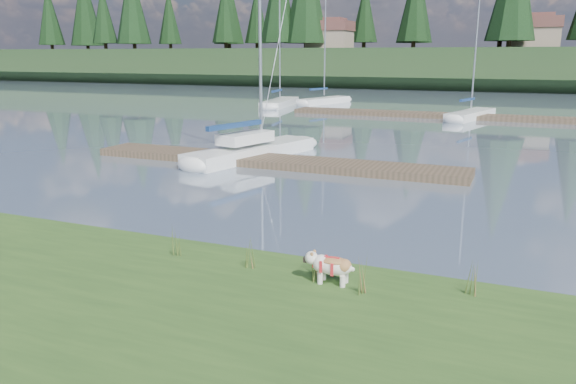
% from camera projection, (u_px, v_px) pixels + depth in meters
% --- Properties ---
extents(ground, '(200.00, 200.00, 0.00)m').
position_uv_depth(ground, '(441.00, 118.00, 40.53)').
color(ground, slate).
rests_on(ground, ground).
extents(bank, '(60.00, 9.00, 0.35)m').
position_uv_depth(bank, '(97.00, 353.00, 8.23)').
color(bank, '#32521F').
rests_on(bank, ground).
extents(ridge, '(200.00, 20.00, 5.00)m').
position_uv_depth(ridge, '(485.00, 69.00, 78.47)').
color(ridge, black).
rests_on(ridge, ground).
extents(bulldog, '(0.93, 0.42, 0.56)m').
position_uv_depth(bulldog, '(332.00, 265.00, 10.22)').
color(bulldog, silver).
rests_on(bulldog, bank).
extents(sailboat_main, '(3.62, 8.16, 11.63)m').
position_uv_depth(sailboat_main, '(261.00, 147.00, 24.98)').
color(sailboat_main, white).
rests_on(sailboat_main, ground).
extents(dock_near, '(16.00, 2.00, 0.30)m').
position_uv_depth(dock_near, '(271.00, 161.00, 23.17)').
color(dock_near, '#4C3D2C').
rests_on(dock_near, ground).
extents(dock_far, '(26.00, 2.20, 0.30)m').
position_uv_depth(dock_far, '(470.00, 117.00, 39.75)').
color(dock_far, '#4C3D2C').
rests_on(dock_far, ground).
extents(sailboat_bg_0, '(2.93, 8.62, 12.21)m').
position_uv_depth(sailboat_bg_0, '(282.00, 102.00, 50.21)').
color(sailboat_bg_0, white).
rests_on(sailboat_bg_0, ground).
extents(sailboat_bg_1, '(3.56, 7.22, 10.75)m').
position_uv_depth(sailboat_bg_1, '(328.00, 100.00, 52.10)').
color(sailboat_bg_1, white).
rests_on(sailboat_bg_1, ground).
extents(sailboat_bg_2, '(3.22, 7.34, 10.93)m').
position_uv_depth(sailboat_bg_2, '(474.00, 113.00, 40.09)').
color(sailboat_bg_2, white).
rests_on(sailboat_bg_2, ground).
extents(weed_0, '(0.17, 0.14, 0.61)m').
position_uv_depth(weed_0, '(249.00, 255.00, 10.98)').
color(weed_0, '#475B23').
rests_on(weed_0, bank).
extents(weed_1, '(0.17, 0.14, 0.41)m').
position_uv_depth(weed_1, '(315.00, 264.00, 10.76)').
color(weed_1, '#475B23').
rests_on(weed_1, bank).
extents(weed_2, '(0.17, 0.14, 0.70)m').
position_uv_depth(weed_2, '(360.00, 278.00, 9.76)').
color(weed_2, '#475B23').
rests_on(weed_2, bank).
extents(weed_3, '(0.17, 0.14, 0.66)m').
position_uv_depth(weed_3, '(176.00, 243.00, 11.66)').
color(weed_3, '#475B23').
rests_on(weed_3, bank).
extents(weed_4, '(0.17, 0.14, 0.49)m').
position_uv_depth(weed_4, '(319.00, 271.00, 10.33)').
color(weed_4, '#475B23').
rests_on(weed_4, bank).
extents(weed_5, '(0.17, 0.14, 0.65)m').
position_uv_depth(weed_5, '(474.00, 280.00, 9.73)').
color(weed_5, '#475B23').
rests_on(weed_5, bank).
extents(mud_lip, '(60.00, 0.50, 0.14)m').
position_uv_depth(mud_lip, '(237.00, 261.00, 12.19)').
color(mud_lip, '#33281C').
rests_on(mud_lip, ground).
extents(conifer_0, '(5.72, 5.72, 14.15)m').
position_uv_depth(conifer_0, '(132.00, 3.00, 91.26)').
color(conifer_0, '#382619').
rests_on(conifer_0, ridge).
extents(conifer_1, '(4.40, 4.40, 11.30)m').
position_uv_depth(conifer_1, '(225.00, 10.00, 89.55)').
color(conifer_1, '#382619').
rests_on(conifer_1, ridge).
extents(conifer_3, '(4.84, 4.84, 12.25)m').
position_uv_depth(conifer_3, '(416.00, 1.00, 79.11)').
color(conifer_3, '#382619').
rests_on(conifer_3, ridge).
extents(house_0, '(6.30, 5.30, 4.65)m').
position_uv_depth(house_0, '(330.00, 34.00, 82.87)').
color(house_0, gray).
rests_on(house_0, ridge).
extents(house_1, '(6.30, 5.30, 4.65)m').
position_uv_depth(house_1, '(536.00, 32.00, 73.28)').
color(house_1, gray).
rests_on(house_1, ridge).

